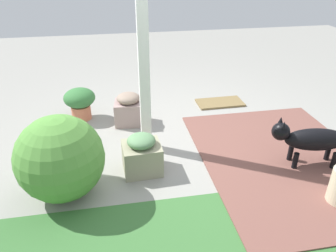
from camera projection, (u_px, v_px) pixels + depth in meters
ground_plane at (181, 142)px, 4.01m from camera, size 12.00×12.00×0.00m
brick_path at (284, 160)px, 3.66m from camera, size 1.80×2.40×0.02m
porch_pillar at (143, 55)px, 3.37m from camera, size 0.11×0.11×2.24m
stone_planter_nearest at (129, 109)px, 4.34m from camera, size 0.41×0.37×0.44m
stone_planter_mid at (142, 155)px, 3.39m from camera, size 0.41×0.36×0.44m
round_shrub at (60, 158)px, 2.98m from camera, size 0.81×0.81×0.81m
terracotta_pot_broad at (80, 101)px, 4.44m from camera, size 0.42×0.42×0.44m
dog at (311, 139)px, 3.43m from camera, size 0.83×0.33×0.56m
doormat at (220, 103)px, 4.99m from camera, size 0.70×0.38×0.03m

